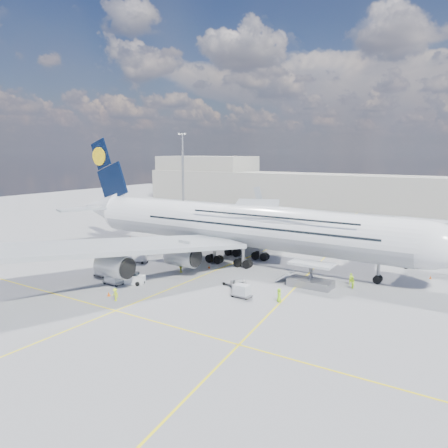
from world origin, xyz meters
The scene contains 31 objects.
ground centered at (0.00, 0.00, 0.00)m, with size 300.00×300.00×0.00m, color gray.
taxi_line_main centered at (0.00, 0.00, 0.01)m, with size 0.25×220.00×0.01m, color yellow.
taxi_line_cross centered at (0.00, -20.00, 0.01)m, with size 120.00×0.25×0.01m, color yellow.
taxi_line_diag centered at (14.00, 10.00, 0.01)m, with size 0.25×100.00×0.01m, color yellow.
airliner centered at (0.26, 10.00, 6.87)m, with size 77.26×79.15×23.71m.
jet_bridge centered at (29.81, 20.94, 6.85)m, with size 18.80×12.10×8.50m.
cargo_loader centered at (16.82, 2.89, 1.25)m, with size 8.53×3.20×3.67m.
light_mast centered at (-40.00, 45.00, 13.21)m, with size 3.00×0.70×25.50m.
terminal centered at (0.00, 95.00, 6.00)m, with size 180.00×16.00×12.00m, color #B2AD9E.
hangar centered at (-70.00, 100.00, 9.00)m, with size 40.00×22.00×18.00m, color #B2AD9E.
dolly_row_a centered at (-13.57, -10.27, 0.87)m, with size 2.64×1.51×1.62m.
dolly_row_b centered at (-8.63, -12.25, 1.08)m, with size 3.17×1.69×2.00m.
dolly_row_c centered at (-14.56, -0.38, 1.02)m, with size 3.40×2.70×1.91m.
dolly_back centered at (-16.35, -5.10, 0.34)m, with size 3.13×1.85×0.44m.
dolly_nose_far centered at (10.80, -6.90, 0.97)m, with size 2.93×1.68×1.81m.
dolly_nose_near centered at (7.13, -2.88, 0.39)m, with size 3.66×2.38×0.50m.
baggage_tug centered at (-5.94, -10.45, 0.81)m, with size 3.24×2.33×1.84m.
catering_truck_inner centered at (-11.77, 27.44, 1.65)m, with size 6.12×3.07×3.50m.
catering_truck_outer centered at (-14.15, 50.26, 1.96)m, with size 7.65×5.06×4.22m.
service_van centered at (8.95, -4.42, 0.68)m, with size 2.27×4.92×1.37m, color silver.
crew_nose centered at (21.82, 6.98, 0.92)m, with size 0.67×0.44×1.83m, color #C2FF1A.
crew_loader centered at (22.48, 5.24, 0.91)m, with size 0.88×0.69×1.81m, color #AFF019.
crew_wing centered at (-4.17, -1.45, 0.97)m, with size 1.14×0.48×1.95m, color #CEDB17.
crew_van centered at (15.94, -5.72, 0.94)m, with size 0.92×0.60×1.87m, color #96E818.
crew_tug centered at (-2.76, -17.43, 0.89)m, with size 1.15×0.66×1.77m, color #DCFF1A.
cone_nose centered at (31.44, 17.06, 0.23)m, with size 0.38×0.38×0.48m.
cone_wing_left_inner centered at (-13.33, 21.54, 0.26)m, with size 0.43×0.43×0.54m.
cone_wing_left_outer centered at (-8.45, 41.61, 0.24)m, with size 0.39×0.39×0.49m.
cone_wing_right_inner centered at (-1.70, 3.23, 0.24)m, with size 0.39×0.39×0.49m.
cone_wing_right_outer centered at (-5.06, -16.50, 0.30)m, with size 0.48×0.48×0.61m.
cone_tail centered at (-32.43, 15.19, 0.23)m, with size 0.38×0.38×0.48m.
Camera 1 is at (40.14, -56.85, 19.90)m, focal length 35.00 mm.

